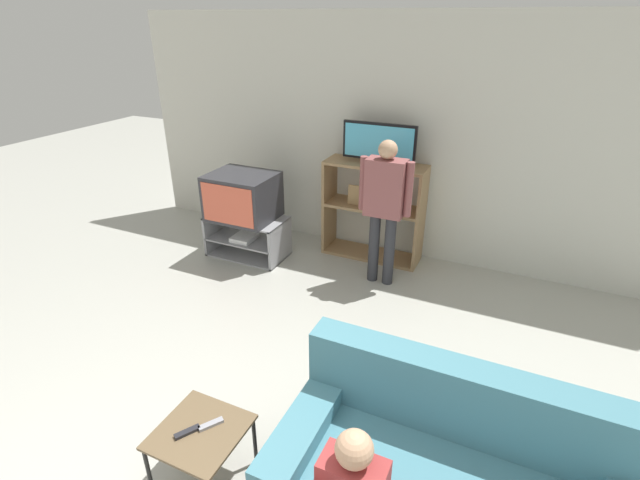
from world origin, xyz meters
name	(u,v)px	position (x,y,z in m)	size (l,w,h in m)	color
wall_back	(393,141)	(0.00, 4.03, 1.30)	(6.40, 0.06, 2.60)	beige
tv_stand	(247,237)	(-1.41, 3.18, 0.23)	(0.90, 0.49, 0.47)	#939399
television_main	(243,196)	(-1.43, 3.17, 0.73)	(0.71, 0.60, 0.51)	#2D2D33
media_shelf	(373,210)	(-0.10, 3.77, 0.57)	(1.11, 0.38, 1.11)	#9E7A51
television_flat	(379,145)	(-0.08, 3.77, 1.31)	(0.79, 0.20, 0.43)	black
snack_table	(200,436)	(-0.04, 0.58, 0.36)	(0.48, 0.48, 0.40)	brown
remote_control_black	(187,432)	(-0.09, 0.54, 0.41)	(0.04, 0.14, 0.02)	#232328
remote_control_white	(211,424)	(0.00, 0.64, 0.41)	(0.04, 0.14, 0.02)	gray
person_standing_adult	(385,201)	(0.18, 3.26, 0.91)	(0.53, 0.20, 1.50)	#2D2D33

